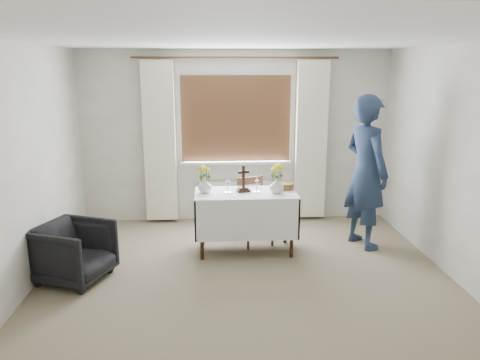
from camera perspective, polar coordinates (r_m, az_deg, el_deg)
name	(u,v)px	position (r m, az deg, el deg)	size (l,w,h in m)	color
ground	(249,296)	(4.87, 1.12, -13.94)	(5.00, 5.00, 0.00)	gray
altar_table	(246,222)	(5.82, 0.68, -5.13)	(1.24, 0.64, 0.76)	white
wooden_chair	(255,211)	(6.07, 1.86, -3.85)	(0.40, 0.40, 0.86)	#4F381B
armchair	(74,252)	(5.38, -19.57, -8.29)	(0.68, 0.70, 0.64)	black
person	(366,172)	(6.08, 15.10, 0.94)	(0.71, 0.46, 1.94)	navy
radiator	(236,201)	(7.01, -0.47, -2.55)	(1.10, 0.10, 0.60)	silver
wooden_cross	(243,179)	(5.70, 0.41, 0.17)	(0.15, 0.11, 0.33)	black
candlestick_left	(228,181)	(5.65, -1.52, -0.09)	(0.09, 0.09, 0.30)	silver
candlestick_right	(257,180)	(5.69, 2.06, -0.02)	(0.09, 0.09, 0.30)	silver
flower_vase_left	(205,186)	(5.69, -4.31, -0.68)	(0.17, 0.17, 0.18)	silver
flower_vase_right	(277,186)	(5.68, 4.48, -0.69)	(0.18, 0.18, 0.18)	silver
wicker_basket	(285,186)	(5.88, 5.54, -0.74)	(0.21, 0.21, 0.08)	brown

